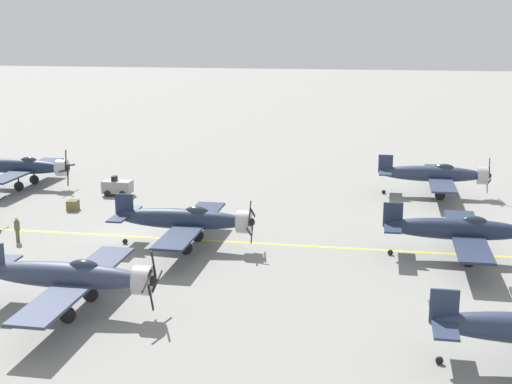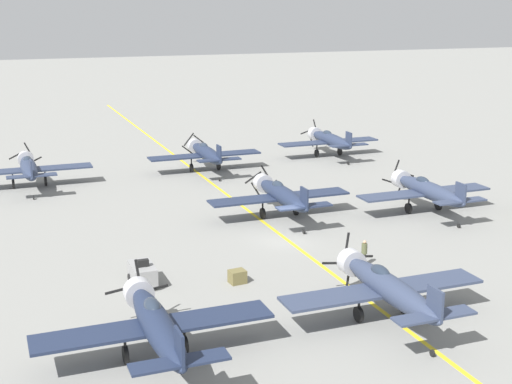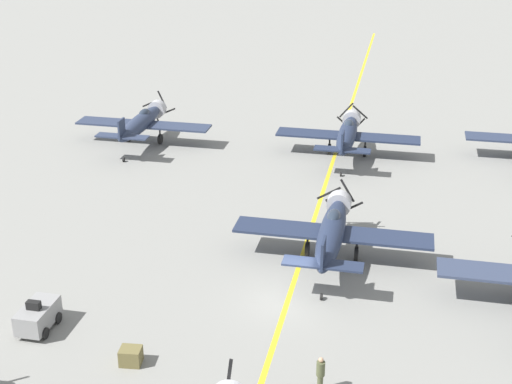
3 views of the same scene
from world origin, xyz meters
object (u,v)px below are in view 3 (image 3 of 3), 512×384
Objects in this scene: airplane_mid_center at (332,231)px; ground_crew_walking at (321,373)px; airplane_far_left at (142,122)px; supply_crate_by_tanker at (131,356)px; airplane_far_center at (347,134)px; tow_tractor at (38,316)px.

airplane_mid_center is 12.37m from ground_crew_walking.
airplane_far_left is at bearing 123.02° from ground_crew_walking.
supply_crate_by_tanker is at bearing -136.24° from airplane_mid_center.
airplane_far_left is at bearing 123.76° from airplane_mid_center.
airplane_far_center is at bearing 16.53° from airplane_far_left.
airplane_far_center is 17.96m from airplane_far_left.
airplane_far_left is 11.83× the size of supply_crate_by_tanker.
supply_crate_by_tanker is at bearing -17.13° from tow_tractor.
tow_tractor is 1.45× the size of ground_crew_walking.
tow_tractor is (-13.04, -28.96, -1.22)m from airplane_far_center.
airplane_far_left is 28.85m from tow_tractor.
airplane_far_center reaches higher than ground_crew_walking.
airplane_far_center is 30.88m from ground_crew_walking.
airplane_far_center is at bearing 80.01° from airplane_mid_center.
airplane_mid_center is at bearing -102.07° from airplane_far_center.
ground_crew_walking is at bearing -0.66° from supply_crate_by_tanker.
ground_crew_walking is (1.71, -30.82, -1.03)m from airplane_far_center.
airplane_far_left reaches higher than ground_crew_walking.
supply_crate_by_tanker is at bearing -55.88° from airplane_far_left.
airplane_far_left is 6.69× the size of ground_crew_walking.
airplane_mid_center is 4.62× the size of tow_tractor.
airplane_far_left reaches higher than airplane_far_center.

